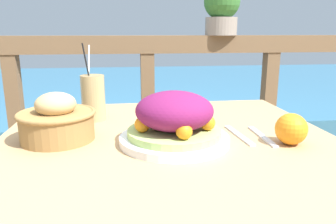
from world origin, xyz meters
TOP-DOWN VIEW (x-y plane):
  - patio_table at (0.00, 0.00)m, footprint 0.94×0.94m
  - railing_fence at (0.00, 0.88)m, footprint 2.80×0.08m
  - sea_backdrop at (0.00, 3.38)m, footprint 12.00×4.00m
  - salad_plate at (0.01, -0.03)m, footprint 0.29×0.29m
  - drink_glass at (-0.22, 0.23)m, footprint 0.08×0.08m
  - bread_basket at (-0.30, 0.03)m, footprint 0.21×0.21m
  - potted_plant at (0.39, 0.88)m, footprint 0.19×0.19m
  - fork at (0.20, -0.00)m, footprint 0.03×0.18m
  - knife at (0.26, -0.02)m, footprint 0.02×0.18m
  - orange_near_basket at (0.31, -0.08)m, footprint 0.08×0.08m

SIDE VIEW (x-z plane):
  - sea_backdrop at x=0.00m, z-range 0.00..0.35m
  - patio_table at x=0.00m, z-range 0.27..0.99m
  - railing_fence at x=0.00m, z-range 0.19..1.19m
  - fork at x=0.20m, z-range 0.73..0.73m
  - knife at x=0.26m, z-range 0.73..0.73m
  - orange_near_basket at x=0.31m, z-range 0.73..0.81m
  - bread_basket at x=-0.30m, z-range 0.72..0.85m
  - salad_plate at x=0.01m, z-range 0.72..0.86m
  - drink_glass at x=-0.22m, z-range 0.68..0.93m
  - potted_plant at x=0.39m, z-range 1.00..1.26m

